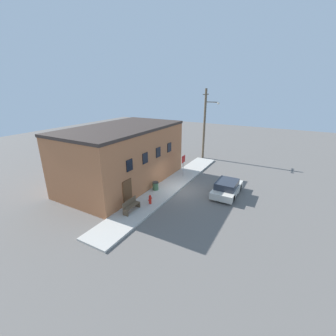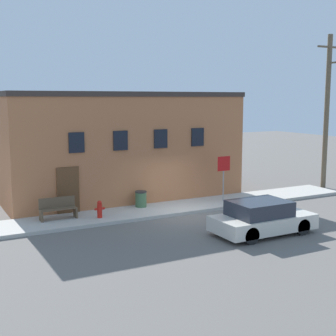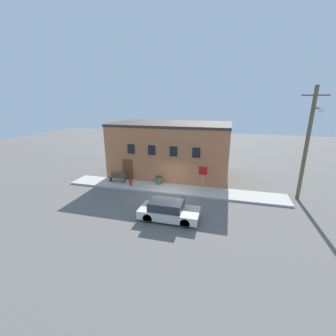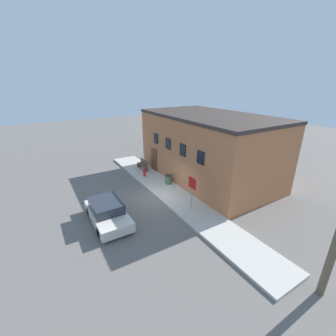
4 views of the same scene
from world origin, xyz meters
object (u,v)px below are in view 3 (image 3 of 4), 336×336
(trash_bin, at_px, (159,180))
(parked_car, at_px, (168,210))
(utility_pole, at_px, (307,143))
(stop_sign, at_px, (203,174))
(fire_hydrant, at_px, (131,182))
(bench, at_px, (118,177))

(trash_bin, distance_m, parked_car, 6.26)
(utility_pole, bearing_deg, stop_sign, -174.92)
(stop_sign, distance_m, utility_pole, 8.16)
(fire_hydrant, height_order, trash_bin, same)
(bench, relative_size, parked_car, 0.39)
(bench, distance_m, utility_pole, 16.25)
(fire_hydrant, distance_m, bench, 1.73)
(stop_sign, xyz_separation_m, parked_car, (-1.68, -5.00, -1.09))
(stop_sign, bearing_deg, fire_hydrant, -177.74)
(fire_hydrant, height_order, parked_car, parked_car)
(fire_hydrant, relative_size, stop_sign, 0.33)
(stop_sign, bearing_deg, utility_pole, 5.08)
(parked_car, bearing_deg, stop_sign, 71.46)
(trash_bin, relative_size, utility_pole, 0.09)
(stop_sign, relative_size, utility_pole, 0.25)
(fire_hydrant, relative_size, bench, 0.49)
(stop_sign, distance_m, bench, 8.23)
(bench, bearing_deg, trash_bin, 5.51)
(stop_sign, bearing_deg, bench, 177.44)
(stop_sign, distance_m, trash_bin, 4.37)
(trash_bin, bearing_deg, bench, -174.49)
(fire_hydrant, xyz_separation_m, bench, (-1.62, 0.62, 0.07))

